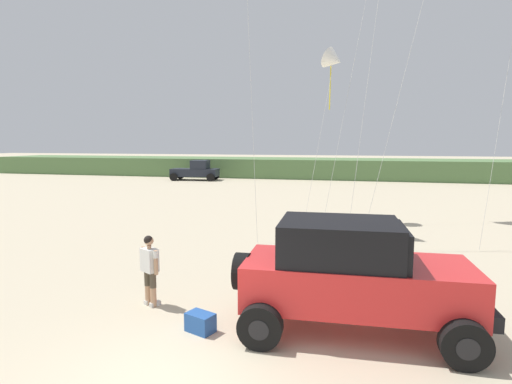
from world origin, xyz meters
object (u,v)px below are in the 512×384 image
Objects in this scene: cooler_box at (200,322)px; jeep at (353,274)px; kite_white_parafoil at (334,60)px; person_watching at (150,266)px; distant_pickup at (196,171)px.

jeep is at bearing 35.05° from cooler_box.
cooler_box is 0.07× the size of kite_white_parafoil.
jeep is 4.58m from person_watching.
jeep is 2.94× the size of person_watching.
person_watching is 13.87m from kite_white_parafoil.
cooler_box is (1.61, -0.97, -0.75)m from person_watching.
kite_white_parafoil reaches higher than person_watching.
distant_pickup is at bearing 128.45° from kite_white_parafoil.
kite_white_parafoil reaches higher than distant_pickup.
jeep is 3.21m from cooler_box.
cooler_box is at bearing -68.03° from distant_pickup.
person_watching is 2.02m from cooler_box.
kite_white_parafoil reaches higher than cooler_box.
person_watching is 0.35× the size of distant_pickup.
person_watching is (-4.57, 0.25, -0.26)m from jeep.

